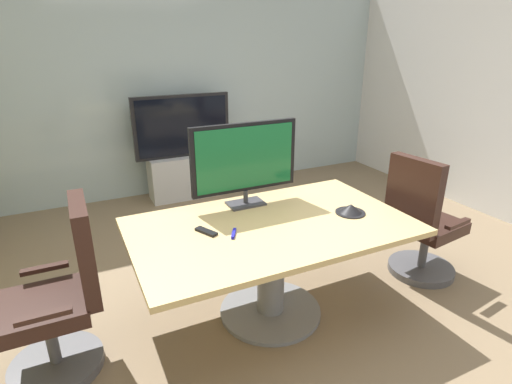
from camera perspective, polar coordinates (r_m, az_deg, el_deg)
ground_plane at (r=3.33m, az=2.10°, el=-14.95°), size 7.23×7.23×0.00m
wall_back_glass_partition at (r=5.39m, az=-12.25°, el=13.92°), size 6.23×0.10×2.66m
conference_table at (r=2.91m, az=2.16°, el=-7.85°), size 1.93×1.15×0.74m
office_chair_left at (r=2.78m, az=-25.62°, el=-14.04°), size 0.60×0.57×1.09m
office_chair_right at (r=3.68m, az=22.20°, el=-4.71°), size 0.62×0.60×1.09m
tv_monitor at (r=3.03m, az=-1.58°, el=4.57°), size 0.84×0.18×0.64m
wall_display_unit at (r=5.25m, az=-10.04°, el=3.94°), size 1.20×0.36×1.31m
conference_phone at (r=3.06m, az=13.18°, el=-2.37°), size 0.22×0.22×0.07m
remote_control at (r=2.71m, az=-7.03°, el=-5.55°), size 0.12×0.17×0.02m
whiteboard_marker at (r=2.67m, az=-3.16°, el=-5.85°), size 0.08×0.12×0.02m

